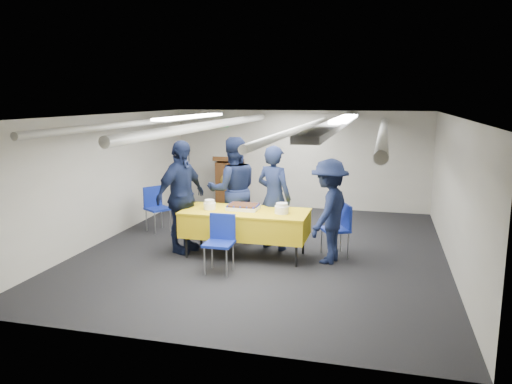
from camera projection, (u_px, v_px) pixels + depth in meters
ground at (265, 250)px, 8.64m from camera, size 7.00×7.00×0.00m
room_shell at (276, 143)px, 8.67m from camera, size 6.00×7.00×2.30m
serving_table at (245, 223)px, 8.22m from camera, size 2.07×0.93×0.77m
sheet_cake at (243, 207)px, 8.26m from camera, size 0.52×0.40×0.09m
plate_stack_left at (210, 205)px, 8.26m from camera, size 0.20×0.20×0.16m
plate_stack_right at (282, 209)px, 7.96m from camera, size 0.23×0.23×0.17m
podium at (229, 182)px, 11.82m from camera, size 0.62×0.53×1.25m
chair_near at (221, 237)px, 7.50m from camera, size 0.42×0.42×0.87m
chair_right at (340, 225)px, 8.23m from camera, size 0.56×0.56×0.87m
chair_left at (156, 204)px, 9.81m from camera, size 0.59×0.59×0.87m
sailor_a at (274, 198)px, 8.57m from camera, size 0.77×0.64×1.80m
sailor_b at (233, 190)px, 8.98m from camera, size 1.15×1.05×1.91m
sailor_c at (181, 197)px, 8.39m from camera, size 0.80×1.21×1.90m
sailor_d at (329, 211)px, 7.86m from camera, size 0.86×1.19×1.66m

